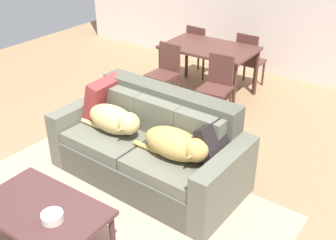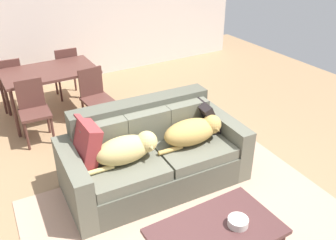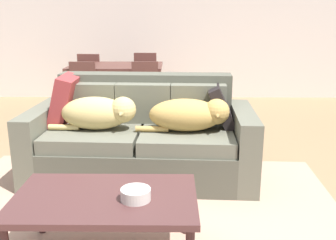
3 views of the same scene
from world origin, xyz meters
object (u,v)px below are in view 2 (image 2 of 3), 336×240
at_px(couch, 153,155).
at_px(throw_pillow_by_right_arm, 206,115).
at_px(throw_pillow_by_left_arm, 85,143).
at_px(dining_table, 50,75).
at_px(bowl_on_coffee_table, 238,222).
at_px(dining_chair_far_left, 11,81).
at_px(dining_chair_near_right, 95,95).
at_px(dog_on_left_cushion, 128,149).
at_px(dining_chair_far_right, 67,71).
at_px(dining_chair_near_left, 34,108).
at_px(dog_on_right_cushion, 194,131).
at_px(coffee_table, 216,234).

bearing_deg(couch, throw_pillow_by_right_arm, 4.47).
distance_m(throw_pillow_by_left_arm, dining_table, 2.16).
height_order(bowl_on_coffee_table, dining_chair_far_left, dining_chair_far_left).
bearing_deg(dining_chair_near_right, bowl_on_coffee_table, -90.90).
bearing_deg(dining_chair_near_right, dog_on_left_cushion, -102.79).
distance_m(dog_on_left_cushion, throw_pillow_by_left_arm, 0.45).
distance_m(bowl_on_coffee_table, dining_chair_far_right, 4.24).
bearing_deg(dog_on_left_cushion, dining_chair_near_left, 111.06).
height_order(dog_on_left_cushion, dining_chair_far_left, dining_chair_far_left).
height_order(throw_pillow_by_right_arm, bowl_on_coffee_table, throw_pillow_by_right_arm).
height_order(bowl_on_coffee_table, dining_table, dining_table).
height_order(throw_pillow_by_left_arm, dining_chair_far_left, throw_pillow_by_left_arm).
bearing_deg(dining_chair_near_right, dining_chair_far_left, 125.84).
xyz_separation_m(dog_on_right_cushion, dining_chair_near_left, (-1.40, 1.84, -0.15)).
distance_m(dog_on_left_cushion, bowl_on_coffee_table, 1.36).
relative_size(dining_chair_near_right, dining_chair_far_left, 0.99).
distance_m(dog_on_right_cushion, dining_chair_near_left, 2.32).
bearing_deg(throw_pillow_by_left_arm, dog_on_right_cushion, -13.06).
bearing_deg(couch, bowl_on_coffee_table, -84.41).
xyz_separation_m(coffee_table, dining_chair_near_left, (-0.83, 3.04, 0.10)).
height_order(couch, throw_pillow_by_left_arm, throw_pillow_by_left_arm).
bearing_deg(bowl_on_coffee_table, dog_on_left_cushion, 108.70).
height_order(throw_pillow_by_left_arm, bowl_on_coffee_table, throw_pillow_by_left_arm).
relative_size(bowl_on_coffee_table, dining_chair_near_left, 0.21).
bearing_deg(dining_chair_far_left, dining_chair_far_right, -174.47).
bearing_deg(dining_chair_near_left, coffee_table, -71.21).
bearing_deg(dining_chair_far_right, throw_pillow_by_left_arm, 80.06).
distance_m(throw_pillow_by_right_arm, dining_chair_far_left, 3.32).
height_order(coffee_table, dining_chair_far_right, dining_chair_far_right).
xyz_separation_m(throw_pillow_by_left_arm, throw_pillow_by_right_arm, (1.50, -0.08, -0.03)).
relative_size(coffee_table, dining_chair_far_right, 1.23).
bearing_deg(throw_pillow_by_right_arm, coffee_table, -122.14).
distance_m(bowl_on_coffee_table, dining_chair_near_left, 3.25).
height_order(dog_on_right_cushion, dining_table, dog_on_right_cushion).
distance_m(couch, coffee_table, 1.38).
height_order(couch, coffee_table, couch).
bearing_deg(coffee_table, dining_chair_near_left, 105.35).
relative_size(throw_pillow_by_right_arm, dining_table, 0.29).
height_order(throw_pillow_by_left_arm, dining_chair_near_left, throw_pillow_by_left_arm).
bearing_deg(couch, dining_table, 106.75).
distance_m(bowl_on_coffee_table, dining_table, 3.73).
distance_m(dining_chair_near_right, dining_chair_far_right, 1.18).
height_order(coffee_table, dining_table, dining_table).
relative_size(dog_on_left_cushion, dining_chair_far_right, 0.87).
xyz_separation_m(dog_on_left_cushion, dining_table, (-0.19, 2.39, 0.06)).
height_order(dog_on_left_cushion, dining_chair_near_left, dining_chair_near_left).
distance_m(dog_on_right_cushion, dining_chair_far_right, 3.05).
xyz_separation_m(dog_on_left_cushion, dining_chair_near_left, (-0.59, 1.81, -0.15)).
distance_m(coffee_table, dining_chair_far_right, 4.19).
relative_size(dining_table, dining_chair_near_left, 1.56).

